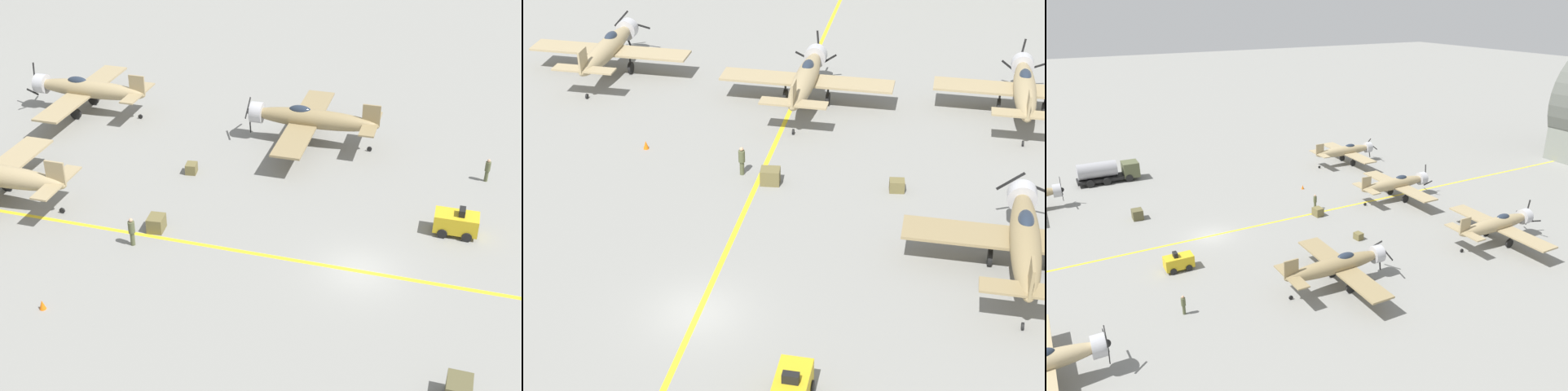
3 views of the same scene
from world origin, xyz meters
TOP-DOWN VIEW (x-y plane):
  - ground_plane at (0.00, 0.00)m, footprint 400.00×400.00m
  - taxiway_stripe at (0.00, 0.00)m, footprint 0.30×160.00m
  - airplane_far_right at (15.50, 24.87)m, footprint 12.00×9.98m
  - airplane_mid_right at (14.90, 6.33)m, footprint 12.00×9.98m
  - airplane_far_center at (0.88, 23.60)m, footprint 12.00×9.98m
  - airplane_far_left at (-14.46, 26.17)m, footprint 12.00×9.98m
  - fuel_tanker at (-23.06, -6.49)m, footprint 2.67×8.00m
  - tow_tractor at (5.42, -4.89)m, footprint 1.57×2.60m
  - ground_crew_walking at (12.66, -6.53)m, footprint 0.36×0.36m
  - ground_crew_inspecting at (-1.12, 13.24)m, footprint 0.40×0.40m
  - supply_crate_by_tanker at (8.14, 13.11)m, footprint 0.95×0.83m
  - supply_crate_mid_lane at (0.76, 12.54)m, footprint 1.22×1.06m
  - supply_crate_outboard at (-8.29, -5.77)m, footprint 1.37×1.15m
  - traffic_cone at (-7.86, 15.22)m, footprint 0.36×0.36m

SIDE VIEW (x-z plane):
  - ground_plane at x=0.00m, z-range 0.00..0.00m
  - taxiway_stripe at x=0.00m, z-range 0.00..0.01m
  - traffic_cone at x=-7.86m, z-range 0.00..0.55m
  - supply_crate_by_tanker at x=8.14m, z-range 0.00..0.72m
  - supply_crate_mid_lane at x=0.76m, z-range 0.00..0.94m
  - supply_crate_outboard at x=-8.29m, z-range 0.00..1.13m
  - tow_tractor at x=5.42m, z-range -0.11..1.69m
  - ground_crew_walking at x=12.66m, z-range 0.08..1.74m
  - ground_crew_inspecting at x=-1.12m, z-range 0.08..1.91m
  - fuel_tanker at x=-23.06m, z-range 0.02..3.00m
  - airplane_far_right at x=15.50m, z-range 0.11..3.91m
  - airplane_mid_right at x=14.90m, z-range 0.19..3.84m
  - airplane_far_center at x=0.88m, z-range 0.11..3.91m
  - airplane_far_left at x=-14.46m, z-range 0.19..3.84m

